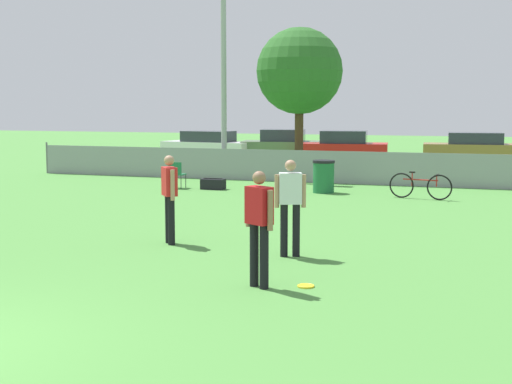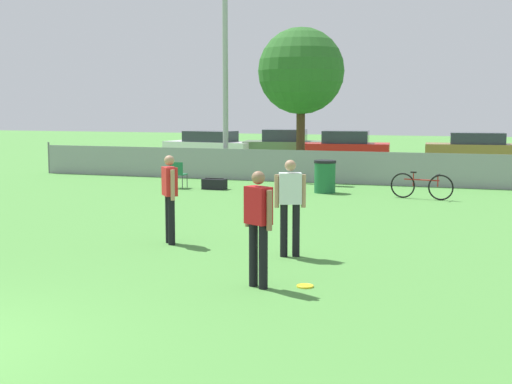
# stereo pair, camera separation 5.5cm
# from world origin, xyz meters

# --- Properties ---
(fence_backline) EXTENTS (21.76, 0.07, 1.21)m
(fence_backline) POSITION_xyz_m (0.00, 18.00, 0.55)
(fence_backline) COLOR gray
(fence_backline) RESTS_ON ground_plane
(light_pole) EXTENTS (0.90, 0.36, 8.81)m
(light_pole) POSITION_xyz_m (-3.73, 18.81, 5.17)
(light_pole) COLOR #9E9EA3
(light_pole) RESTS_ON ground_plane
(tree_near_pole) EXTENTS (3.17, 3.17, 5.48)m
(tree_near_pole) POSITION_xyz_m (-1.22, 20.03, 3.87)
(tree_near_pole) COLOR #4C331E
(tree_near_pole) RESTS_ON ground_plane
(player_receiver_white) EXTENTS (0.51, 0.34, 1.68)m
(player_receiver_white) POSITION_xyz_m (2.57, 6.12, 0.96)
(player_receiver_white) COLOR black
(player_receiver_white) RESTS_ON ground_plane
(player_thrower_red) EXTENTS (0.48, 0.38, 1.68)m
(player_thrower_red) POSITION_xyz_m (2.75, 3.93, 0.96)
(player_thrower_red) COLOR black
(player_thrower_red) RESTS_ON ground_plane
(player_defender_red) EXTENTS (0.41, 0.43, 1.68)m
(player_defender_red) POSITION_xyz_m (0.10, 6.47, 0.96)
(player_defender_red) COLOR black
(player_defender_red) RESTS_ON ground_plane
(frisbee_disc) EXTENTS (0.25, 0.25, 0.03)m
(frisbee_disc) POSITION_xyz_m (3.38, 4.18, 0.01)
(frisbee_disc) COLOR yellow
(frisbee_disc) RESTS_ON ground_plane
(folding_chair_sideline) EXTENTS (0.46, 0.46, 0.84)m
(folding_chair_sideline) POSITION_xyz_m (-3.79, 14.90, 0.50)
(folding_chair_sideline) COLOR #333338
(folding_chair_sideline) RESTS_ON ground_plane
(bicycle_sideline) EXTENTS (1.78, 0.47, 0.77)m
(bicycle_sideline) POSITION_xyz_m (3.81, 14.77, 0.37)
(bicycle_sideline) COLOR black
(bicycle_sideline) RESTS_ON ground_plane
(trash_bin) EXTENTS (0.67, 0.67, 0.98)m
(trash_bin) POSITION_xyz_m (0.89, 15.32, 0.49)
(trash_bin) COLOR #1E6638
(trash_bin) RESTS_ON ground_plane
(gear_bag_sideline) EXTENTS (0.73, 0.40, 0.35)m
(gear_bag_sideline) POSITION_xyz_m (-2.60, 15.05, 0.16)
(gear_bag_sideline) COLOR black
(gear_bag_sideline) RESTS_ON ground_plane
(parked_car_white) EXTENTS (4.73, 2.27, 1.41)m
(parked_car_white) POSITION_xyz_m (-7.73, 26.73, 0.68)
(parked_car_white) COLOR black
(parked_car_white) RESTS_ON ground_plane
(parked_car_olive) EXTENTS (4.18, 2.51, 1.51)m
(parked_car_olive) POSITION_xyz_m (-4.09, 27.36, 0.72)
(parked_car_olive) COLOR black
(parked_car_olive) RESTS_ON ground_plane
(parked_car_red) EXTENTS (4.16, 2.34, 1.50)m
(parked_car_red) POSITION_xyz_m (-0.95, 26.62, 0.71)
(parked_car_red) COLOR black
(parked_car_red) RESTS_ON ground_plane
(parked_car_tan) EXTENTS (4.74, 2.16, 1.41)m
(parked_car_tan) POSITION_xyz_m (4.72, 28.65, 0.69)
(parked_car_tan) COLOR black
(parked_car_tan) RESTS_ON ground_plane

